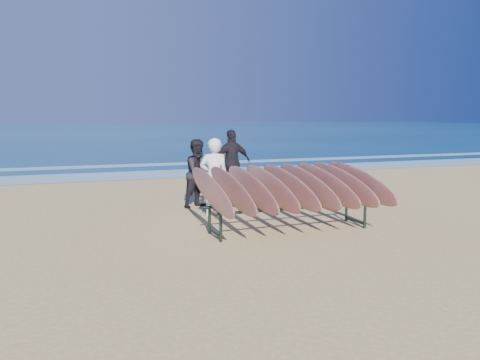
# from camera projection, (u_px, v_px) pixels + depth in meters

# --- Properties ---
(ground) EXTENTS (120.00, 120.00, 0.00)m
(ground) POSITION_uv_depth(u_px,v_px,m) (255.00, 238.00, 9.14)
(ground) COLOR tan
(ground) RESTS_ON ground
(ocean) EXTENTS (160.00, 160.00, 0.00)m
(ocean) POSITION_uv_depth(u_px,v_px,m) (87.00, 132.00, 60.48)
(ocean) COLOR navy
(ocean) RESTS_ON ground
(foam_near) EXTENTS (160.00, 160.00, 0.00)m
(foam_near) POSITION_uv_depth(u_px,v_px,m) (155.00, 174.00, 18.48)
(foam_near) COLOR white
(foam_near) RESTS_ON ground
(foam_far) EXTENTS (160.00, 160.00, 0.00)m
(foam_far) POSITION_uv_depth(u_px,v_px,m) (140.00, 165.00, 21.75)
(foam_far) COLOR white
(foam_far) RESTS_ON ground
(surfboard_rack) EXTENTS (3.22, 2.60, 1.33)m
(surfboard_rack) POSITION_uv_depth(u_px,v_px,m) (289.00, 187.00, 9.56)
(surfboard_rack) COLOR black
(surfboard_rack) RESTS_ON ground
(person_white) EXTENTS (0.70, 0.54, 1.70)m
(person_white) POSITION_uv_depth(u_px,v_px,m) (214.00, 177.00, 10.99)
(person_white) COLOR silver
(person_white) RESTS_ON ground
(person_dark_a) EXTENTS (0.98, 0.91, 1.62)m
(person_dark_a) POSITION_uv_depth(u_px,v_px,m) (199.00, 173.00, 12.02)
(person_dark_a) COLOR black
(person_dark_a) RESTS_ON ground
(person_dark_b) EXTENTS (1.06, 0.48, 1.78)m
(person_dark_b) POSITION_uv_depth(u_px,v_px,m) (232.00, 162.00, 13.93)
(person_dark_b) COLOR black
(person_dark_b) RESTS_ON ground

